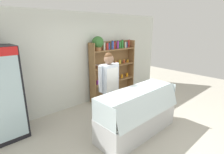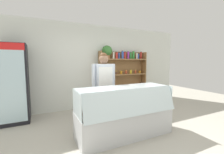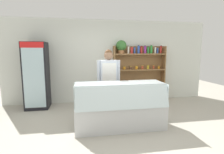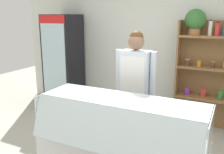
# 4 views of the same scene
# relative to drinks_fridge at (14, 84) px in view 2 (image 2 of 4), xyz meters

# --- Properties ---
(ground_plane) EXTENTS (12.00, 12.00, 0.00)m
(ground_plane) POSITION_rel_drinks_fridge_xyz_m (2.23, -1.78, -0.98)
(ground_plane) COLOR #B7B2A3
(back_wall) EXTENTS (6.80, 0.10, 2.70)m
(back_wall) POSITION_rel_drinks_fridge_xyz_m (2.23, 0.44, 0.37)
(back_wall) COLOR silver
(back_wall) RESTS_ON ground
(drinks_fridge) EXTENTS (0.65, 0.64, 1.95)m
(drinks_fridge) POSITION_rel_drinks_fridge_xyz_m (0.00, 0.00, 0.00)
(drinks_fridge) COLOR black
(drinks_fridge) RESTS_ON ground
(shelving_unit) EXTENTS (1.75, 0.34, 2.04)m
(shelving_unit) POSITION_rel_drinks_fridge_xyz_m (3.09, 0.20, 0.23)
(shelving_unit) COLOR olive
(shelving_unit) RESTS_ON ground
(deli_display_case) EXTENTS (1.95, 0.76, 1.01)m
(deli_display_case) POSITION_rel_drinks_fridge_xyz_m (2.12, -1.76, -0.66)
(deli_display_case) COLOR silver
(deli_display_case) RESTS_ON ground
(shop_clerk) EXTENTS (0.60, 0.25, 1.73)m
(shop_clerk) POSITION_rel_drinks_fridge_xyz_m (1.99, -0.98, 0.06)
(shop_clerk) COLOR #2D2D38
(shop_clerk) RESTS_ON ground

